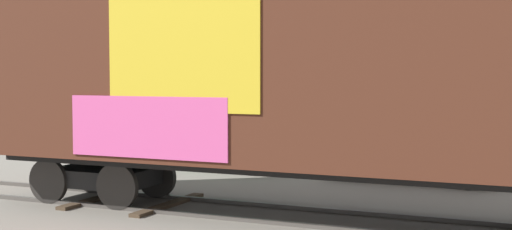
# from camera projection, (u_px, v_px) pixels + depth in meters

# --- Properties ---
(ground_plane) EXTENTS (260.00, 260.00, 0.00)m
(ground_plane) POSITION_uv_depth(u_px,v_px,m) (257.00, 215.00, 13.04)
(ground_plane) COLOR slate
(track) EXTENTS (59.98, 5.54, 0.08)m
(track) POSITION_uv_depth(u_px,v_px,m) (314.00, 217.00, 12.65)
(track) COLOR #4C4742
(track) RESTS_ON ground_plane
(freight_car) EXTENTS (13.60, 3.91, 5.05)m
(freight_car) POSITION_uv_depth(u_px,v_px,m) (317.00, 63.00, 12.47)
(freight_car) COLOR #472316
(freight_car) RESTS_ON ground_plane
(hillside) EXTENTS (159.83, 33.19, 16.73)m
(hillside) POSITION_uv_depth(u_px,v_px,m) (470.00, 43.00, 80.15)
(hillside) COLOR slate
(hillside) RESTS_ON ground_plane
(parked_car_green) EXTENTS (4.94, 2.44, 1.67)m
(parked_car_green) POSITION_uv_depth(u_px,v_px,m) (215.00, 138.00, 19.63)
(parked_car_green) COLOR #1E5933
(parked_car_green) RESTS_ON ground_plane
(parked_car_silver) EXTENTS (4.29, 2.38, 1.65)m
(parked_car_silver) POSITION_uv_depth(u_px,v_px,m) (416.00, 148.00, 17.28)
(parked_car_silver) COLOR #B7BABF
(parked_car_silver) RESTS_ON ground_plane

